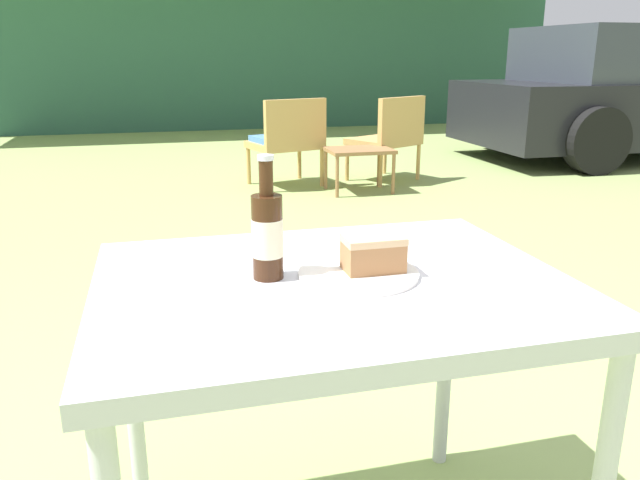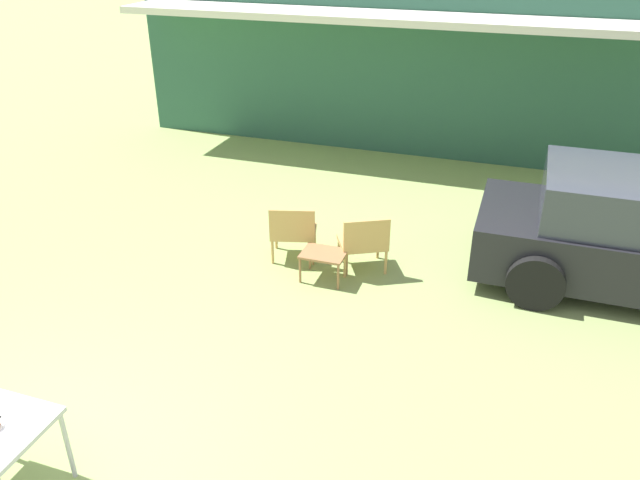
% 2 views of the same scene
% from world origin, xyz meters
% --- Properties ---
extents(cabin_building, '(10.26, 5.45, 3.12)m').
position_xyz_m(cabin_building, '(1.09, 10.92, 1.57)').
color(cabin_building, '#2D5B47').
rests_on(cabin_building, ground_plane).
extents(wicker_chair_cushioned, '(0.69, 0.62, 0.78)m').
position_xyz_m(wicker_chair_cushioned, '(0.80, 4.31, 0.43)').
color(wicker_chair_cushioned, tan).
rests_on(wicker_chair_cushioned, ground_plane).
extents(wicker_chair_plain, '(0.74, 0.69, 0.78)m').
position_xyz_m(wicker_chair_plain, '(1.76, 4.30, 0.44)').
color(wicker_chair_plain, tan).
rests_on(wicker_chair_plain, ground_plane).
extents(garden_side_table, '(0.54, 0.41, 0.37)m').
position_xyz_m(garden_side_table, '(1.35, 3.94, 0.33)').
color(garden_side_table, '#996B42').
rests_on(garden_side_table, ground_plane).
extents(loose_bottle_cap, '(0.03, 0.03, 0.01)m').
position_xyz_m(loose_bottle_cap, '(0.07, 0.10, 0.72)').
color(loose_bottle_cap, silver).
rests_on(loose_bottle_cap, patio_table).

